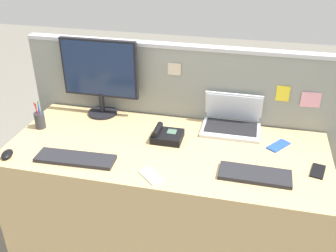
# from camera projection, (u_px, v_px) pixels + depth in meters

# --- Properties ---
(ground_plane) EXTENTS (10.00, 10.00, 0.00)m
(ground_plane) POSITION_uv_depth(u_px,v_px,m) (166.00, 241.00, 2.67)
(ground_plane) COLOR slate
(desk) EXTENTS (1.90, 0.80, 0.76)m
(desk) POSITION_uv_depth(u_px,v_px,m) (166.00, 198.00, 2.48)
(desk) COLOR tan
(desk) RESTS_ON ground_plane
(cubicle_divider) EXTENTS (2.12, 0.08, 1.26)m
(cubicle_divider) POSITION_uv_depth(u_px,v_px,m) (181.00, 131.00, 2.74)
(cubicle_divider) COLOR gray
(cubicle_divider) RESTS_ON ground_plane
(desktop_monitor) EXTENTS (0.52, 0.20, 0.52)m
(desktop_monitor) POSITION_uv_depth(u_px,v_px,m) (100.00, 73.00, 2.55)
(desktop_monitor) COLOR black
(desktop_monitor) RESTS_ON desk
(laptop) EXTENTS (0.37, 0.27, 0.22)m
(laptop) POSITION_uv_depth(u_px,v_px,m) (232.00, 121.00, 2.49)
(laptop) COLOR silver
(laptop) RESTS_ON desk
(desk_phone) EXTENTS (0.18, 0.16, 0.08)m
(desk_phone) POSITION_uv_depth(u_px,v_px,m) (166.00, 136.00, 2.37)
(desk_phone) COLOR black
(desk_phone) RESTS_ON desk
(keyboard_main) EXTENTS (0.38, 0.16, 0.02)m
(keyboard_main) POSITION_uv_depth(u_px,v_px,m) (255.00, 175.00, 2.04)
(keyboard_main) COLOR #232328
(keyboard_main) RESTS_ON desk
(keyboard_spare) EXTENTS (0.45, 0.15, 0.02)m
(keyboard_spare) POSITION_uv_depth(u_px,v_px,m) (75.00, 159.00, 2.18)
(keyboard_spare) COLOR #232328
(keyboard_spare) RESTS_ON desk
(computer_mouse_right_hand) EXTENTS (0.08, 0.11, 0.03)m
(computer_mouse_right_hand) POSITION_uv_depth(u_px,v_px,m) (7.00, 154.00, 2.21)
(computer_mouse_right_hand) COLOR black
(computer_mouse_right_hand) RESTS_ON desk
(pen_cup) EXTENTS (0.07, 0.07, 0.19)m
(pen_cup) POSITION_uv_depth(u_px,v_px,m) (40.00, 120.00, 2.49)
(pen_cup) COLOR #333338
(pen_cup) RESTS_ON desk
(cell_phone_black_slab) EXTENTS (0.10, 0.15, 0.01)m
(cell_phone_black_slab) POSITION_uv_depth(u_px,v_px,m) (318.00, 171.00, 2.08)
(cell_phone_black_slab) COLOR black
(cell_phone_black_slab) RESTS_ON desk
(cell_phone_white_slab) EXTENTS (0.16, 0.15, 0.01)m
(cell_phone_white_slab) POSITION_uv_depth(u_px,v_px,m) (151.00, 176.00, 2.04)
(cell_phone_white_slab) COLOR silver
(cell_phone_white_slab) RESTS_ON desk
(cell_phone_blue_case) EXTENTS (0.15, 0.16, 0.01)m
(cell_phone_blue_case) POSITION_uv_depth(u_px,v_px,m) (278.00, 146.00, 2.31)
(cell_phone_blue_case) COLOR blue
(cell_phone_blue_case) RESTS_ON desk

